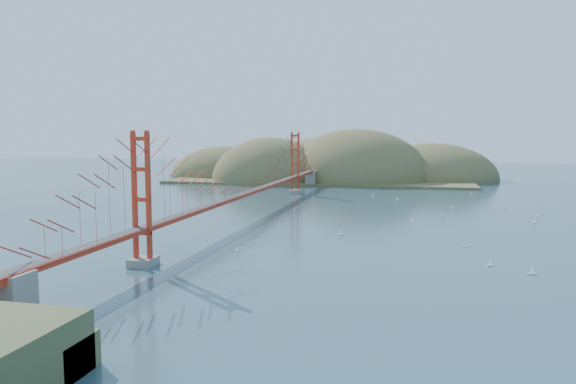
% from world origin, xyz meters
% --- Properties ---
extents(ground, '(320.00, 320.00, 0.00)m').
position_xyz_m(ground, '(0.00, 0.00, 0.00)').
color(ground, '#2A4955').
rests_on(ground, ground).
extents(bridge, '(2.20, 94.40, 12.00)m').
position_xyz_m(bridge, '(0.00, 0.18, 7.01)').
color(bridge, gray).
rests_on(bridge, ground).
extents(far_headlands, '(84.00, 58.00, 25.00)m').
position_xyz_m(far_headlands, '(2.21, 68.52, 0.00)').
color(far_headlands, brown).
rests_on(far_headlands, ground).
extents(sailboat_17, '(0.54, 0.51, 0.61)m').
position_xyz_m(sailboat_17, '(32.63, 36.89, 0.14)').
color(sailboat_17, white).
rests_on(sailboat_17, ground).
extents(sailboat_0, '(0.61, 0.64, 0.72)m').
position_xyz_m(sailboat_0, '(14.66, -11.25, 0.16)').
color(sailboat_0, white).
rests_on(sailboat_0, ground).
extents(sailboat_8, '(0.53, 0.53, 0.58)m').
position_xyz_m(sailboat_8, '(38.89, 8.22, 0.14)').
color(sailboat_8, white).
rests_on(sailboat_8, ground).
extents(sailboat_9, '(0.69, 0.69, 0.73)m').
position_xyz_m(sailboat_9, '(37.46, 2.42, 0.16)').
color(sailboat_9, white).
rests_on(sailboat_9, ground).
extents(sailboat_3, '(0.54, 0.51, 0.61)m').
position_xyz_m(sailboat_3, '(19.37, 24.55, 0.14)').
color(sailboat_3, white).
rests_on(sailboat_3, ground).
extents(sailboat_7, '(0.54, 0.49, 0.62)m').
position_xyz_m(sailboat_7, '(28.03, 15.87, 0.14)').
color(sailboat_7, white).
rests_on(sailboat_7, ground).
extents(sailboat_4, '(0.60, 0.60, 0.63)m').
position_xyz_m(sailboat_4, '(35.97, 16.42, 0.14)').
color(sailboat_4, white).
rests_on(sailboat_4, ground).
extents(sailboat_1, '(0.61, 0.62, 0.70)m').
position_xyz_m(sailboat_1, '(22.37, 0.86, 0.15)').
color(sailboat_1, white).
rests_on(sailboat_1, ground).
extents(sailboat_15, '(0.42, 0.49, 0.56)m').
position_xyz_m(sailboat_15, '(36.94, 35.01, 0.13)').
color(sailboat_15, white).
rests_on(sailboat_15, ground).
extents(sailboat_12, '(0.55, 0.53, 0.61)m').
position_xyz_m(sailboat_12, '(14.69, 29.75, 0.14)').
color(sailboat_12, white).
rests_on(sailboat_12, ground).
extents(sailboat_2, '(0.61, 0.52, 0.70)m').
position_xyz_m(sailboat_2, '(32.28, -25.43, 0.15)').
color(sailboat_2, white).
rests_on(sailboat_2, ground).
extents(sailboat_10, '(0.56, 0.57, 0.64)m').
position_xyz_m(sailboat_10, '(6.00, -22.42, 0.15)').
color(sailboat_10, white).
rests_on(sailboat_10, ground).
extents(sailboat_6, '(0.53, 0.53, 0.59)m').
position_xyz_m(sailboat_6, '(27.83, -14.96, 0.14)').
color(sailboat_6, white).
rests_on(sailboat_6, ground).
extents(sailboat_13, '(0.61, 0.61, 0.68)m').
position_xyz_m(sailboat_13, '(29.31, -23.19, 0.15)').
color(sailboat_13, white).
rests_on(sailboat_13, ground).
extents(sailboat_extra_0, '(0.52, 0.52, 0.56)m').
position_xyz_m(sailboat_extra_0, '(26.40, 6.36, 0.13)').
color(sailboat_extra_0, white).
rests_on(sailboat_extra_0, ground).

